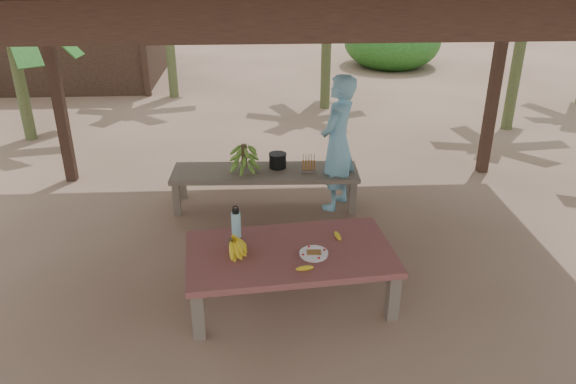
{
  "coord_description": "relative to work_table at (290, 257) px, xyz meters",
  "views": [
    {
      "loc": [
        -0.28,
        -4.74,
        3.04
      ],
      "look_at": [
        -0.02,
        0.04,
        0.8
      ],
      "focal_mm": 35.0,
      "sensor_mm": 36.0,
      "label": 1
    }
  ],
  "objects": [
    {
      "name": "ground",
      "position": [
        0.04,
        0.53,
        -0.43
      ],
      "size": [
        80.0,
        80.0,
        0.0
      ],
      "primitive_type": "plane",
      "color": "brown",
      "rests_on": "ground"
    },
    {
      "name": "work_table",
      "position": [
        0.0,
        0.0,
        0.0
      ],
      "size": [
        1.89,
        1.18,
        0.5
      ],
      "rotation": [
        0.0,
        0.0,
        0.1
      ],
      "color": "brown",
      "rests_on": "ground"
    },
    {
      "name": "bench",
      "position": [
        -0.19,
        1.92,
        -0.04
      ],
      "size": [
        2.22,
        0.67,
        0.45
      ],
      "rotation": [
        0.0,
        0.0,
        -0.03
      ],
      "color": "brown",
      "rests_on": "ground"
    },
    {
      "name": "ripe_banana_bunch",
      "position": [
        -0.51,
        -0.03,
        0.15
      ],
      "size": [
        0.28,
        0.24,
        0.17
      ],
      "primitive_type": null,
      "rotation": [
        0.0,
        0.0,
        0.02
      ],
      "color": "yellow",
      "rests_on": "work_table"
    },
    {
      "name": "plate",
      "position": [
        0.2,
        -0.09,
        0.08
      ],
      "size": [
        0.25,
        0.25,
        0.04
      ],
      "color": "white",
      "rests_on": "work_table"
    },
    {
      "name": "loose_banana_front",
      "position": [
        0.1,
        -0.32,
        0.09
      ],
      "size": [
        0.17,
        0.12,
        0.04
      ],
      "primitive_type": "ellipsoid",
      "rotation": [
        0.0,
        0.0,
        2.05
      ],
      "color": "yellow",
      "rests_on": "work_table"
    },
    {
      "name": "loose_banana_side",
      "position": [
        0.45,
        0.2,
        0.09
      ],
      "size": [
        0.09,
        0.14,
        0.04
      ],
      "primitive_type": "ellipsoid",
      "rotation": [
        0.0,
        0.0,
        0.35
      ],
      "color": "yellow",
      "rests_on": "work_table"
    },
    {
      "name": "water_flask",
      "position": [
        -0.47,
        0.28,
        0.2
      ],
      "size": [
        0.09,
        0.09,
        0.32
      ],
      "color": "#42C0CE",
      "rests_on": "work_table"
    },
    {
      "name": "green_banana_stalk",
      "position": [
        -0.43,
        1.93,
        0.19
      ],
      "size": [
        0.32,
        0.32,
        0.35
      ],
      "primitive_type": null,
      "rotation": [
        0.0,
        0.0,
        -0.03
      ],
      "color": "#598C2D",
      "rests_on": "bench"
    },
    {
      "name": "cooking_pot",
      "position": [
        -0.03,
        2.02,
        0.1
      ],
      "size": [
        0.2,
        0.2,
        0.17
      ],
      "primitive_type": "cylinder",
      "color": "black",
      "rests_on": "bench"
    },
    {
      "name": "skewer_rack",
      "position": [
        0.33,
        1.86,
        0.14
      ],
      "size": [
        0.18,
        0.09,
        0.24
      ],
      "primitive_type": null,
      "rotation": [
        0.0,
        0.0,
        -0.03
      ],
      "color": "#A57F47",
      "rests_on": "bench"
    },
    {
      "name": "woman",
      "position": [
        0.66,
        1.86,
        0.37
      ],
      "size": [
        0.64,
        0.7,
        1.61
      ],
      "primitive_type": "imported",
      "rotation": [
        0.0,
        0.0,
        -2.12
      ],
      "color": "#76BEDF",
      "rests_on": "ground"
    },
    {
      "name": "hut",
      "position": [
        -4.46,
        8.53,
        0.67
      ],
      "size": [
        4.4,
        3.43,
        2.85
      ],
      "color": "black",
      "rests_on": "ground"
    },
    {
      "name": "banana_plant_w",
      "position": [
        -3.9,
        4.52,
        1.54
      ],
      "size": [
        1.8,
        1.8,
        2.44
      ],
      "color": "#596638",
      "rests_on": "ground"
    }
  ]
}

